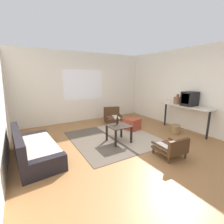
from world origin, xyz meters
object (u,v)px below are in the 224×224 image
(ottoman_orange, at_px, (132,124))
(console_shelf, at_px, (185,108))
(clay_vase, at_px, (177,100))
(armchair_striped_foreground, at_px, (172,148))
(coffee_table, at_px, (119,129))
(crt_television, at_px, (190,99))
(glass_bottle, at_px, (117,120))
(wicker_basket, at_px, (175,129))
(armchair_by_window, at_px, (112,116))
(couch, at_px, (34,150))

(ottoman_orange, distance_m, console_shelf, 1.79)
(clay_vase, bearing_deg, ottoman_orange, 152.89)
(ottoman_orange, bearing_deg, armchair_striped_foreground, -101.28)
(coffee_table, height_order, console_shelf, console_shelf)
(crt_television, bearing_deg, armchair_striped_foreground, -154.57)
(glass_bottle, bearing_deg, wicker_basket, -14.11)
(coffee_table, height_order, crt_television, crt_television)
(armchair_by_window, height_order, armchair_striped_foreground, armchair_by_window)
(armchair_striped_foreground, distance_m, crt_television, 2.12)
(armchair_striped_foreground, bearing_deg, clay_vase, 35.87)
(armchair_by_window, distance_m, console_shelf, 2.61)
(armchair_striped_foreground, xyz_separation_m, glass_bottle, (-0.52, 1.45, 0.35))
(coffee_table, relative_size, crt_television, 1.23)
(console_shelf, relative_size, glass_bottle, 6.60)
(crt_television, bearing_deg, couch, 171.60)
(clay_vase, xyz_separation_m, wicker_basket, (-0.37, -0.29, -0.87))
(crt_television, bearing_deg, clay_vase, 89.58)
(armchair_striped_foreground, height_order, clay_vase, clay_vase)
(coffee_table, xyz_separation_m, clay_vase, (2.30, -0.05, 0.63))
(ottoman_orange, distance_m, crt_television, 1.98)
(armchair_striped_foreground, height_order, console_shelf, console_shelf)
(armchair_by_window, distance_m, crt_television, 2.78)
(crt_television, distance_m, glass_bottle, 2.40)
(console_shelf, xyz_separation_m, clay_vase, (0.00, 0.32, 0.22))
(ottoman_orange, distance_m, wicker_basket, 1.39)
(armchair_striped_foreground, distance_m, ottoman_orange, 1.99)
(armchair_by_window, distance_m, clay_vase, 2.42)
(couch, xyz_separation_m, ottoman_orange, (3.06, 0.47, -0.02))
(armchair_by_window, relative_size, crt_television, 1.65)
(ottoman_orange, relative_size, crt_television, 0.98)
(console_shelf, xyz_separation_m, wicker_basket, (-0.37, 0.03, -0.66))
(ottoman_orange, relative_size, wicker_basket, 1.59)
(couch, height_order, glass_bottle, glass_bottle)
(console_shelf, bearing_deg, ottoman_orange, 143.28)
(wicker_basket, bearing_deg, crt_television, -21.41)
(console_shelf, relative_size, wicker_basket, 5.74)
(coffee_table, distance_m, wicker_basket, 1.98)
(ottoman_orange, relative_size, console_shelf, 0.28)
(wicker_basket, bearing_deg, glass_bottle, 165.89)
(wicker_basket, bearing_deg, console_shelf, -4.18)
(ottoman_orange, height_order, console_shelf, console_shelf)
(console_shelf, distance_m, clay_vase, 0.38)
(armchair_by_window, height_order, wicker_basket, armchair_by_window)
(coffee_table, relative_size, glass_bottle, 2.29)
(armchair_by_window, height_order, crt_television, crt_television)
(armchair_striped_foreground, relative_size, crt_television, 1.36)
(armchair_striped_foreground, height_order, crt_television, crt_television)
(armchair_by_window, bearing_deg, coffee_table, -115.48)
(armchair_striped_foreground, bearing_deg, armchair_by_window, 85.13)
(armchair_by_window, xyz_separation_m, glass_bottle, (-0.78, -1.58, 0.31))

